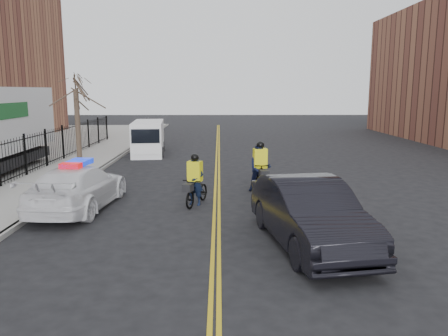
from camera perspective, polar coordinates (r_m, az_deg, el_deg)
name	(u,v)px	position (r m, az deg, el deg)	size (l,w,h in m)	color
ground	(217,216)	(14.41, -0.98, -6.34)	(120.00, 120.00, 0.00)	black
center_line_left	(216,172)	(22.19, -1.07, -0.46)	(0.10, 60.00, 0.01)	gold
center_line_right	(219,172)	(22.19, -0.65, -0.46)	(0.10, 60.00, 0.01)	gold
sidewalk	(70,170)	(23.44, -19.52, -0.31)	(3.00, 60.00, 0.15)	gray
curb	(99,170)	(23.00, -15.98, -0.31)	(0.20, 60.00, 0.15)	gray
iron_fence	(39,152)	(23.83, -23.06, 1.88)	(0.12, 28.00, 2.00)	black
street_tree	(76,101)	(25.03, -18.73, 8.34)	(3.20, 3.20, 4.80)	#33271E
police_cruiser	(78,187)	(15.94, -18.50, -2.39)	(2.55, 5.44, 1.70)	white
dark_sedan	(309,213)	(11.78, 11.05, -5.81)	(1.88, 5.38, 1.77)	black
cargo_van	(148,138)	(28.48, -9.87, 3.83)	(2.31, 5.19, 2.11)	white
cyclist_near	(195,187)	(15.72, -3.81, -2.51)	(1.25, 2.01, 1.87)	black
cyclist_far	(260,172)	(17.82, 4.72, -0.48)	(1.00, 2.09, 2.06)	black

